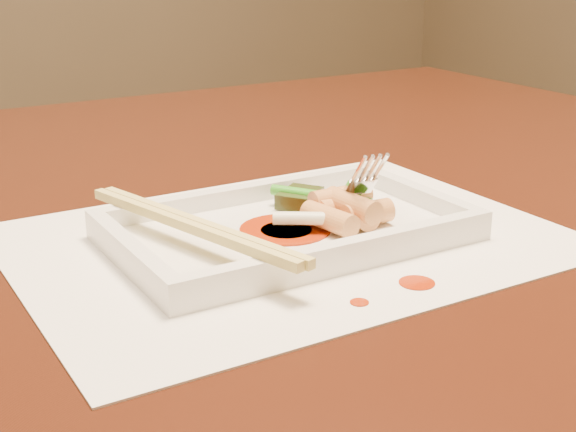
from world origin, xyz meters
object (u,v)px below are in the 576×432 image
table (160,294)px  fork (353,117)px  plate_base (288,234)px  chopstick_a (187,226)px  placemat (288,239)px

table → fork: size_ratio=10.00×
plate_base → chopstick_a: chopstick_a is taller
fork → chopstick_a: bearing=-173.2°
chopstick_a → table: bearing=75.9°
placemat → fork: fork is taller
plate_base → table: bearing=103.4°
plate_base → chopstick_a: 0.08m
placemat → plate_base: size_ratio=1.54×
table → plate_base: bearing=-76.6°
placemat → table: bearing=103.4°
placemat → fork: size_ratio=2.86×
chopstick_a → fork: 0.16m
table → chopstick_a: size_ratio=6.46×
chopstick_a → fork: (0.15, 0.02, 0.06)m
placemat → plate_base: plate_base is taller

